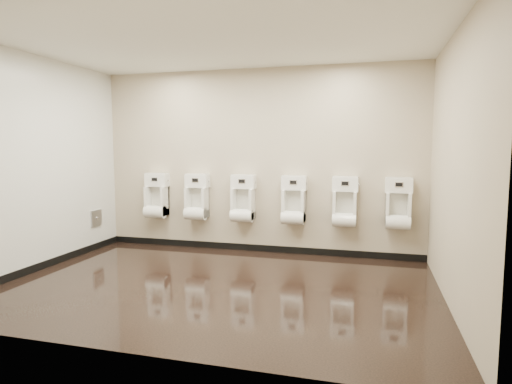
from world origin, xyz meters
TOP-DOWN VIEW (x-y plane):
  - ground at (0.00, 0.00)m, footprint 5.00×3.50m
  - ceiling at (0.00, 0.00)m, footprint 5.00×3.50m
  - back_wall at (0.00, 1.75)m, footprint 5.00×0.02m
  - front_wall at (0.00, -1.75)m, footprint 5.00×0.02m
  - left_wall at (-2.50, 0.00)m, footprint 0.02×3.50m
  - right_wall at (2.50, 0.00)m, footprint 0.02×3.50m
  - tile_overlay_left at (-2.50, 0.00)m, footprint 0.01×3.50m
  - skirting_back at (0.00, 1.74)m, footprint 5.00×0.02m
  - skirting_left at (-2.49, 0.00)m, footprint 0.02×3.50m
  - access_panel at (-2.48, 1.20)m, footprint 0.04×0.25m
  - urinal_0 at (-1.65, 1.62)m, footprint 0.38×0.28m
  - urinal_1 at (-0.94, 1.62)m, footprint 0.38×0.28m
  - urinal_2 at (-0.18, 1.62)m, footprint 0.38×0.28m
  - urinal_3 at (0.60, 1.62)m, footprint 0.38×0.28m
  - urinal_4 at (1.35, 1.62)m, footprint 0.38×0.28m
  - urinal_5 at (2.08, 1.62)m, footprint 0.38×0.28m

SIDE VIEW (x-z plane):
  - ground at x=0.00m, z-range 0.00..0.00m
  - skirting_back at x=0.00m, z-range 0.00..0.10m
  - skirting_left at x=-2.49m, z-range 0.00..0.10m
  - access_panel at x=-2.48m, z-range 0.38..0.62m
  - urinal_0 at x=-1.65m, z-range 0.43..1.13m
  - urinal_1 at x=-0.94m, z-range 0.43..1.13m
  - urinal_2 at x=-0.18m, z-range 0.43..1.13m
  - urinal_3 at x=0.60m, z-range 0.43..1.13m
  - urinal_4 at x=1.35m, z-range 0.43..1.13m
  - urinal_5 at x=2.08m, z-range 0.43..1.13m
  - back_wall at x=0.00m, z-range 0.00..2.80m
  - front_wall at x=0.00m, z-range 0.00..2.80m
  - left_wall at x=-2.50m, z-range 0.00..2.80m
  - right_wall at x=2.50m, z-range 0.00..2.80m
  - tile_overlay_left at x=-2.50m, z-range 0.00..2.80m
  - ceiling at x=0.00m, z-range 2.80..2.80m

